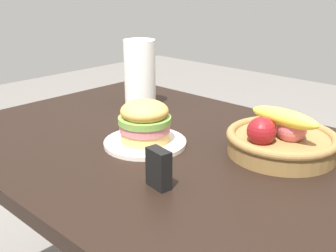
% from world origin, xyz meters
% --- Properties ---
extents(dining_table, '(1.40, 0.90, 0.75)m').
position_xyz_m(dining_table, '(0.00, 0.00, 0.65)').
color(dining_table, black).
rests_on(dining_table, ground_plane).
extents(plate, '(0.23, 0.23, 0.01)m').
position_xyz_m(plate, '(-0.09, -0.05, 0.76)').
color(plate, silver).
rests_on(plate, dining_table).
extents(sandwich, '(0.15, 0.15, 0.12)m').
position_xyz_m(sandwich, '(-0.09, -0.05, 0.82)').
color(sandwich, '#DBAD60').
rests_on(sandwich, plate).
extents(fruit_basket, '(0.29, 0.29, 0.14)m').
position_xyz_m(fruit_basket, '(0.22, 0.15, 0.79)').
color(fruit_basket, olive).
rests_on(fruit_basket, dining_table).
extents(paper_towel_roll, '(0.11, 0.11, 0.24)m').
position_xyz_m(paper_towel_roll, '(-0.36, 0.19, 0.87)').
color(paper_towel_roll, white).
rests_on(paper_towel_roll, dining_table).
extents(napkin_holder, '(0.06, 0.04, 0.09)m').
position_xyz_m(napkin_holder, '(0.11, -0.20, 0.80)').
color(napkin_holder, black).
rests_on(napkin_holder, dining_table).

